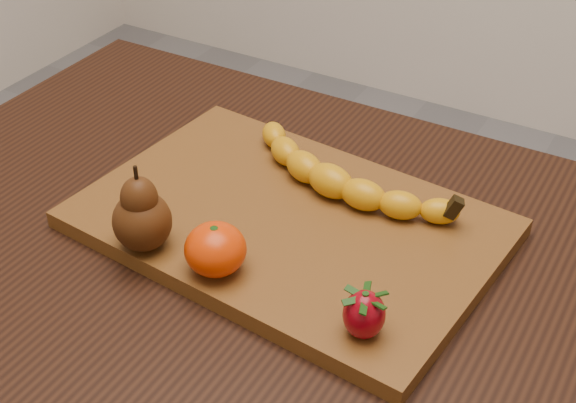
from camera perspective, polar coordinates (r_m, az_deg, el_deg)
The scene contains 6 objects.
table at distance 0.94m, azimuth -1.25°, elevation -8.25°, with size 1.00×0.70×0.76m.
cutting_board at distance 0.89m, azimuth -0.00°, elevation -1.56°, with size 0.45×0.30×0.02m, color brown.
banana at distance 0.91m, azimuth 3.05°, elevation 1.48°, with size 0.24×0.06×0.04m, color #E79E0A, non-canonical shape.
pear at distance 0.83m, azimuth -10.45°, elevation -0.43°, with size 0.06×0.06×0.10m, color #49240B, non-canonical shape.
mandarin at distance 0.80m, azimuth -5.19°, elevation -3.40°, with size 0.06×0.06×0.05m, color #EA3802.
strawberry at distance 0.74m, azimuth 5.44°, elevation -7.89°, with size 0.04×0.04×0.05m, color maroon, non-canonical shape.
Camera 1 is at (0.35, -0.57, 1.31)m, focal length 50.00 mm.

